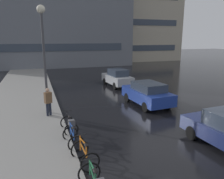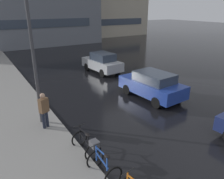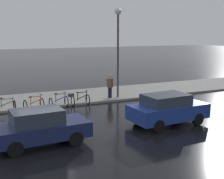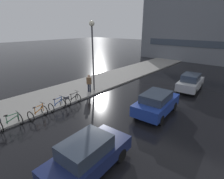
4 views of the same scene
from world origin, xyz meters
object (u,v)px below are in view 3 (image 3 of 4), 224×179
bicycle_farthest (78,99)px  pedestrian (110,86)px  streetlamp (118,36)px  bicycle_second (34,104)px  bicycle_third (59,102)px  car_blue (168,109)px  car_navy (40,127)px  bicycle_nearest (2,105)px

bicycle_farthest → pedestrian: pedestrian is taller
bicycle_farthest → pedestrian: 2.80m
streetlamp → bicycle_farthest: bearing=-75.6°
bicycle_second → pedestrian: pedestrian is taller
bicycle_third → car_blue: size_ratio=0.27×
car_blue → bicycle_farthest: bearing=-152.9°
bicycle_third → car_navy: car_navy is taller
bicycle_second → car_blue: car_blue is taller
car_blue → pedestrian: size_ratio=2.34×
bicycle_third → car_blue: (5.85, 4.24, 0.44)m
streetlamp → bicycle_second: bearing=-81.2°
bicycle_nearest → car_blue: (5.76, 7.64, 0.33)m
streetlamp → car_blue: bearing=-2.5°
bicycle_second → car_navy: (5.98, -0.83, 0.39)m
bicycle_nearest → bicycle_farthest: bearing=90.3°
bicycle_farthest → car_navy: (6.09, -3.69, 0.32)m
car_blue → streetlamp: streetlamp is taller
bicycle_third → car_navy: 6.62m
bicycle_farthest → streetlamp: bearing=104.4°
bicycle_second → bicycle_third: bearing=96.1°
car_navy → bicycle_nearest: bearing=-170.8°
bicycle_nearest → bicycle_third: (-0.08, 3.40, -0.11)m
car_blue → streetlamp: 7.55m
bicycle_nearest → bicycle_third: bearing=91.4°
bicycle_nearest → streetlamp: size_ratio=0.23×
bicycle_farthest → bicycle_third: bearing=-92.6°
car_navy → pedestrian: 9.36m
car_blue → pedestrian: 6.62m
bicycle_nearest → car_blue: bearing=53.0°
bicycle_nearest → streetlamp: 8.89m
bicycle_nearest → car_navy: (6.06, 0.99, 0.30)m
car_blue → pedestrian: pedestrian is taller
pedestrian → streetlamp: size_ratio=0.28×
car_navy → streetlamp: size_ratio=0.65×
car_navy → pedestrian: pedestrian is taller
bicycle_second → car_navy: bearing=-7.9°
car_navy → bicycle_third: bearing=158.5°
bicycle_second → pedestrian: bearing=99.6°
car_blue → car_navy: bearing=-87.4°
bicycle_nearest → bicycle_farthest: bicycle_farthest is taller
bicycle_second → bicycle_farthest: (-0.11, 2.86, 0.08)m
bicycle_farthest → car_blue: bearing=27.1°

